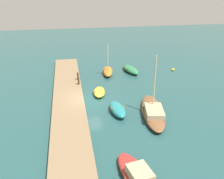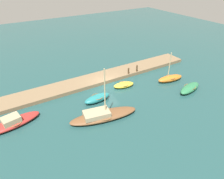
{
  "view_description": "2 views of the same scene",
  "coord_description": "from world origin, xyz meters",
  "px_view_note": "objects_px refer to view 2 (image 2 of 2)",
  "views": [
    {
      "loc": [
        22.97,
        -1.72,
        11.23
      ],
      "look_at": [
        -1.44,
        2.67,
        0.54
      ],
      "focal_mm": 41.2,
      "sensor_mm": 36.0,
      "label": 1
    },
    {
      "loc": [
        11.49,
        19.93,
        13.2
      ],
      "look_at": [
        1.06,
        2.87,
        1.23
      ],
      "focal_mm": 33.38,
      "sensor_mm": 36.0,
      "label": 2
    }
  ],
  "objects_px": {
    "mooring_post_west": "(137,68)",
    "mooring_post_mid_west": "(128,71)",
    "rowboat_orange": "(170,78)",
    "sailboat_brown": "(103,115)",
    "motorboat_red": "(14,122)",
    "dinghy_yellow": "(124,85)",
    "rowboat_green": "(190,88)",
    "rowboat_teal": "(97,98)"
  },
  "relations": [
    {
      "from": "sailboat_brown",
      "to": "mooring_post_west",
      "type": "relative_size",
      "value": 7.98
    },
    {
      "from": "motorboat_red",
      "to": "sailboat_brown",
      "type": "distance_m",
      "value": 8.49
    },
    {
      "from": "rowboat_orange",
      "to": "mooring_post_mid_west",
      "type": "bearing_deg",
      "value": -36.56
    },
    {
      "from": "rowboat_orange",
      "to": "mooring_post_west",
      "type": "distance_m",
      "value": 4.7
    },
    {
      "from": "rowboat_teal",
      "to": "mooring_post_mid_west",
      "type": "distance_m",
      "value": 7.2
    },
    {
      "from": "rowboat_orange",
      "to": "sailboat_brown",
      "type": "xyz_separation_m",
      "value": [
        11.44,
        2.21,
        -0.0
      ]
    },
    {
      "from": "rowboat_green",
      "to": "rowboat_teal",
      "type": "bearing_deg",
      "value": -32.27
    },
    {
      "from": "mooring_post_west",
      "to": "mooring_post_mid_west",
      "type": "height_order",
      "value": "mooring_post_west"
    },
    {
      "from": "rowboat_orange",
      "to": "rowboat_teal",
      "type": "bearing_deg",
      "value": 3.68
    },
    {
      "from": "sailboat_brown",
      "to": "mooring_post_mid_west",
      "type": "height_order",
      "value": "sailboat_brown"
    },
    {
      "from": "motorboat_red",
      "to": "mooring_post_mid_west",
      "type": "distance_m",
      "value": 15.44
    },
    {
      "from": "rowboat_orange",
      "to": "dinghy_yellow",
      "type": "relative_size",
      "value": 1.42
    },
    {
      "from": "rowboat_green",
      "to": "mooring_post_west",
      "type": "bearing_deg",
      "value": -80.7
    },
    {
      "from": "motorboat_red",
      "to": "dinghy_yellow",
      "type": "relative_size",
      "value": 1.85
    },
    {
      "from": "rowboat_orange",
      "to": "mooring_post_mid_west",
      "type": "relative_size",
      "value": 4.91
    },
    {
      "from": "mooring_post_west",
      "to": "rowboat_orange",
      "type": "bearing_deg",
      "value": 122.95
    },
    {
      "from": "dinghy_yellow",
      "to": "mooring_post_mid_west",
      "type": "distance_m",
      "value": 3.0
    },
    {
      "from": "rowboat_teal",
      "to": "dinghy_yellow",
      "type": "bearing_deg",
      "value": -170.86
    },
    {
      "from": "mooring_post_west",
      "to": "motorboat_red",
      "type": "bearing_deg",
      "value": 8.99
    },
    {
      "from": "mooring_post_west",
      "to": "mooring_post_mid_west",
      "type": "distance_m",
      "value": 1.43
    },
    {
      "from": "motorboat_red",
      "to": "dinghy_yellow",
      "type": "bearing_deg",
      "value": 171.76
    },
    {
      "from": "motorboat_red",
      "to": "dinghy_yellow",
      "type": "height_order",
      "value": "motorboat_red"
    },
    {
      "from": "motorboat_red",
      "to": "mooring_post_west",
      "type": "distance_m",
      "value": 16.85
    },
    {
      "from": "motorboat_red",
      "to": "rowboat_green",
      "type": "bearing_deg",
      "value": 156.5
    },
    {
      "from": "sailboat_brown",
      "to": "rowboat_teal",
      "type": "bearing_deg",
      "value": -97.69
    },
    {
      "from": "rowboat_teal",
      "to": "rowboat_green",
      "type": "bearing_deg",
      "value": 155.19
    },
    {
      "from": "motorboat_red",
      "to": "mooring_post_mid_west",
      "type": "xyz_separation_m",
      "value": [
        -15.21,
        -2.63,
        0.46
      ]
    },
    {
      "from": "rowboat_orange",
      "to": "rowboat_teal",
      "type": "xyz_separation_m",
      "value": [
        10.44,
        -0.81,
        -0.03
      ]
    },
    {
      "from": "mooring_post_west",
      "to": "mooring_post_mid_west",
      "type": "xyz_separation_m",
      "value": [
        1.42,
        0.0,
        -0.04
      ]
    },
    {
      "from": "dinghy_yellow",
      "to": "mooring_post_west",
      "type": "height_order",
      "value": "mooring_post_west"
    },
    {
      "from": "rowboat_orange",
      "to": "rowboat_green",
      "type": "bearing_deg",
      "value": 102.39
    },
    {
      "from": "sailboat_brown",
      "to": "mooring_post_west",
      "type": "xyz_separation_m",
      "value": [
        -8.9,
        -6.13,
        0.48
      ]
    },
    {
      "from": "mooring_post_west",
      "to": "mooring_post_mid_west",
      "type": "bearing_deg",
      "value": 0.0
    },
    {
      "from": "rowboat_green",
      "to": "mooring_post_mid_west",
      "type": "distance_m",
      "value": 8.15
    },
    {
      "from": "sailboat_brown",
      "to": "dinghy_yellow",
      "type": "bearing_deg",
      "value": -131.8
    },
    {
      "from": "dinghy_yellow",
      "to": "rowboat_green",
      "type": "xyz_separation_m",
      "value": [
        -6.34,
        4.95,
        0.08
      ]
    },
    {
      "from": "dinghy_yellow",
      "to": "mooring_post_west",
      "type": "relative_size",
      "value": 3.16
    },
    {
      "from": "dinghy_yellow",
      "to": "rowboat_teal",
      "type": "bearing_deg",
      "value": 22.7
    },
    {
      "from": "motorboat_red",
      "to": "sailboat_brown",
      "type": "xyz_separation_m",
      "value": [
        -7.74,
        3.5,
        0.02
      ]
    },
    {
      "from": "dinghy_yellow",
      "to": "rowboat_teal",
      "type": "distance_m",
      "value": 4.47
    },
    {
      "from": "sailboat_brown",
      "to": "mooring_post_west",
      "type": "height_order",
      "value": "sailboat_brown"
    },
    {
      "from": "rowboat_orange",
      "to": "rowboat_green",
      "type": "relative_size",
      "value": 1.02
    }
  ]
}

